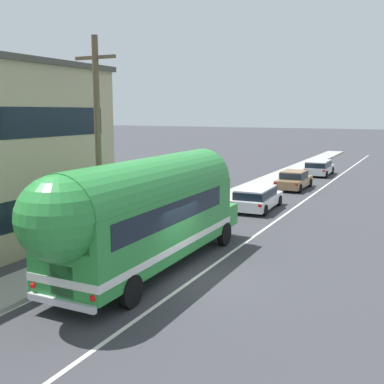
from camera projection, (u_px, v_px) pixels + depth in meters
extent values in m
plane|color=#38383D|center=(195.00, 278.00, 16.31)|extent=(300.00, 300.00, 0.00)
cube|color=silver|center=(288.00, 213.00, 26.88)|extent=(0.14, 80.00, 0.01)
cube|color=silver|center=(229.00, 207.00, 28.49)|extent=(0.12, 80.00, 0.01)
cube|color=#9E9B93|center=(199.00, 210.00, 27.19)|extent=(2.14, 90.00, 0.15)
cylinder|color=brown|center=(98.00, 151.00, 17.93)|extent=(0.24, 0.24, 8.50)
cube|color=brown|center=(95.00, 57.00, 17.34)|extent=(1.80, 0.12, 0.12)
cube|color=#2D8C3D|center=(150.00, 224.00, 16.80)|extent=(2.58, 9.31, 2.30)
cylinder|color=#2D8C3D|center=(149.00, 192.00, 16.61)|extent=(2.53, 9.21, 2.45)
sphere|color=#2D8C3D|center=(60.00, 218.00, 12.54)|extent=(2.40, 2.40, 2.40)
cube|color=#2D8C3D|center=(210.00, 214.00, 21.60)|extent=(2.27, 1.32, 0.95)
cube|color=silver|center=(150.00, 241.00, 16.91)|extent=(2.62, 9.35, 0.24)
cube|color=black|center=(145.00, 209.00, 16.44)|extent=(2.59, 7.51, 0.76)
cube|color=black|center=(60.00, 237.00, 12.62)|extent=(2.00, 0.10, 0.84)
cube|color=silver|center=(62.00, 281.00, 12.82)|extent=(0.80, 0.07, 0.90)
cube|color=silver|center=(61.00, 303.00, 12.84)|extent=(2.34, 0.16, 0.20)
sphere|color=red|center=(34.00, 285.00, 13.32)|extent=(0.20, 0.20, 0.20)
sphere|color=red|center=(93.00, 298.00, 12.41)|extent=(0.20, 0.20, 0.20)
cube|color=black|center=(204.00, 187.00, 20.85)|extent=(2.14, 0.12, 0.96)
cube|color=silver|center=(216.00, 213.00, 22.23)|extent=(0.90, 0.11, 0.56)
cylinder|color=black|center=(177.00, 228.00, 21.28)|extent=(0.27, 1.00, 1.00)
cylinder|color=black|center=(224.00, 234.00, 20.26)|extent=(0.27, 1.00, 1.00)
cylinder|color=black|center=(68.00, 279.00, 14.83)|extent=(0.27, 1.00, 1.00)
cylinder|color=black|center=(131.00, 291.00, 13.81)|extent=(0.27, 1.00, 1.00)
cube|color=white|center=(258.00, 201.00, 27.74)|extent=(2.01, 4.67, 0.60)
cube|color=white|center=(256.00, 192.00, 27.22)|extent=(1.77, 3.21, 0.55)
cube|color=black|center=(256.00, 193.00, 27.22)|extent=(1.83, 3.26, 0.43)
cube|color=red|center=(232.00, 203.00, 25.97)|extent=(0.20, 0.05, 0.14)
cube|color=red|center=(260.00, 206.00, 25.30)|extent=(0.20, 0.05, 0.14)
cylinder|color=black|center=(252.00, 198.00, 29.58)|extent=(0.22, 0.65, 0.64)
cylinder|color=black|center=(279.00, 200.00, 28.85)|extent=(0.22, 0.65, 0.64)
cylinder|color=black|center=(234.00, 208.00, 26.71)|extent=(0.22, 0.65, 0.64)
cylinder|color=black|center=(265.00, 210.00, 25.97)|extent=(0.22, 0.65, 0.64)
cube|color=olive|center=(294.00, 182.00, 35.06)|extent=(1.81, 4.52, 0.60)
cube|color=olive|center=(294.00, 175.00, 34.85)|extent=(1.59, 2.17, 0.55)
cube|color=black|center=(294.00, 175.00, 34.86)|extent=(1.65, 2.21, 0.43)
cube|color=red|center=(275.00, 183.00, 33.39)|extent=(0.20, 0.04, 0.14)
cube|color=red|center=(296.00, 184.00, 32.70)|extent=(0.20, 0.04, 0.14)
cylinder|color=black|center=(289.00, 181.00, 36.84)|extent=(0.20, 0.64, 0.64)
cylinder|color=black|center=(310.00, 183.00, 36.08)|extent=(0.20, 0.64, 0.64)
cylinder|color=black|center=(277.00, 187.00, 34.11)|extent=(0.20, 0.64, 0.64)
cylinder|color=black|center=(300.00, 188.00, 33.35)|extent=(0.20, 0.64, 0.64)
cube|color=silver|center=(319.00, 170.00, 42.62)|extent=(1.92, 4.61, 0.60)
cube|color=silver|center=(319.00, 164.00, 42.10)|extent=(1.71, 3.36, 0.55)
cube|color=black|center=(319.00, 164.00, 42.10)|extent=(1.77, 3.40, 0.43)
cube|color=red|center=(305.00, 170.00, 40.89)|extent=(0.20, 0.04, 0.14)
cube|color=red|center=(324.00, 171.00, 40.19)|extent=(0.20, 0.04, 0.14)
cylinder|color=black|center=(313.00, 169.00, 44.45)|extent=(0.21, 0.64, 0.64)
cylinder|color=black|center=(332.00, 170.00, 43.68)|extent=(0.21, 0.64, 0.64)
cylinder|color=black|center=(305.00, 173.00, 41.62)|extent=(0.21, 0.64, 0.64)
cylinder|color=black|center=(326.00, 174.00, 40.85)|extent=(0.21, 0.64, 0.64)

